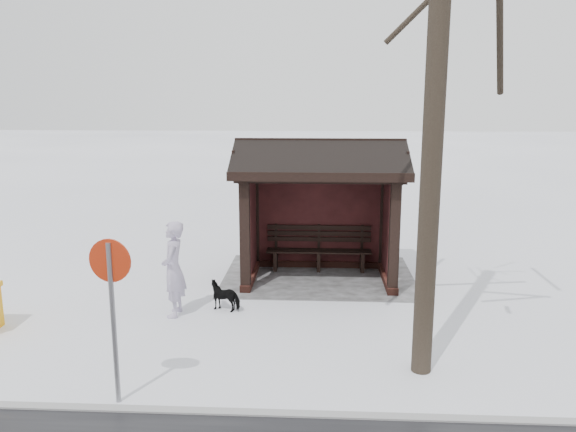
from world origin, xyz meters
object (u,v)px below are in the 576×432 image
Objects in this scene: dog at (226,295)px; road_sign at (111,285)px; pedestrian at (173,269)px; bus_shelter at (320,181)px.

road_sign reaches higher than dog.
road_sign is at bearing 1.82° from dog.
pedestrian is at bearing -52.84° from dog.
road_sign is at bearing -1.85° from pedestrian.
dog is (1.75, 2.08, -1.89)m from bus_shelter.
pedestrian is at bearing -81.59° from road_sign.
bus_shelter is at bearing 156.21° from dog.
dog is at bearing -96.41° from road_sign.
dog is 3.71m from road_sign.
bus_shelter reaches higher than pedestrian.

